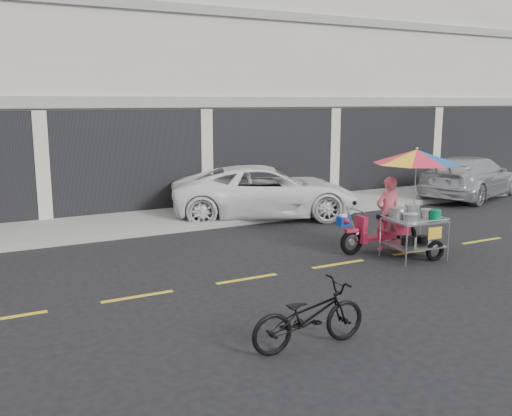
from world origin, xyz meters
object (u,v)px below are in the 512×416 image
silver_pickup (470,177)px  food_vendor_rig (405,187)px  white_pickup (266,191)px  near_bicycle (309,316)px

silver_pickup → food_vendor_rig: (-6.82, -4.35, 0.72)m
white_pickup → food_vendor_rig: food_vendor_rig is taller
white_pickup → food_vendor_rig: bearing=-152.1°
near_bicycle → food_vendor_rig: size_ratio=0.73×
near_bicycle → food_vendor_rig: (4.18, 2.88, 0.98)m
silver_pickup → food_vendor_rig: food_vendor_rig is taller
white_pickup → food_vendor_rig: 4.84m
silver_pickup → near_bicycle: bearing=103.9°
silver_pickup → white_pickup: bearing=67.5°
food_vendor_rig → white_pickup: bearing=101.1°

